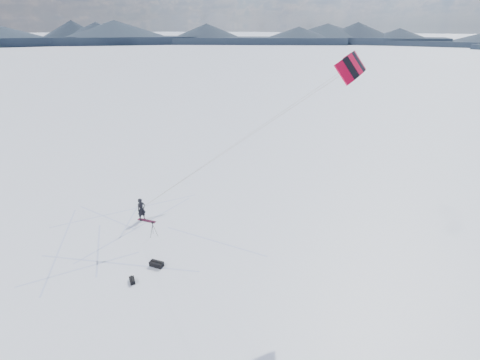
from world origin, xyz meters
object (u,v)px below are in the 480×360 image
Objects in this scene: gear_bag_a at (157,264)px; gear_bag_b at (132,280)px; snowkiter at (143,220)px; snowboard at (147,221)px; tripod at (153,227)px.

gear_bag_a is 1.42× the size of gear_bag_b.
gear_bag_a is (5.38, -3.91, 0.18)m from snowkiter.
tripod is at bearing -43.20° from snowboard.
tripod is (2.12, -1.33, 0.76)m from snowboard.
gear_bag_a is 1.99m from gear_bag_b.
tripod is at bearing 126.07° from gear_bag_a.
snowkiter is at bearing 174.68° from snowboard.
gear_bag_a reaches higher than gear_bag_b.
snowkiter is 2.78× the size of gear_bag_b.
gear_bag_b is at bearing -121.70° from snowkiter.
snowboard is 6.35m from gear_bag_a.
snowboard is at bearing 163.44° from gear_bag_b.
tripod is at bearing -99.95° from snowkiter.
snowkiter reaches higher than gear_bag_b.
snowboard is 1.66× the size of gear_bag_a.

